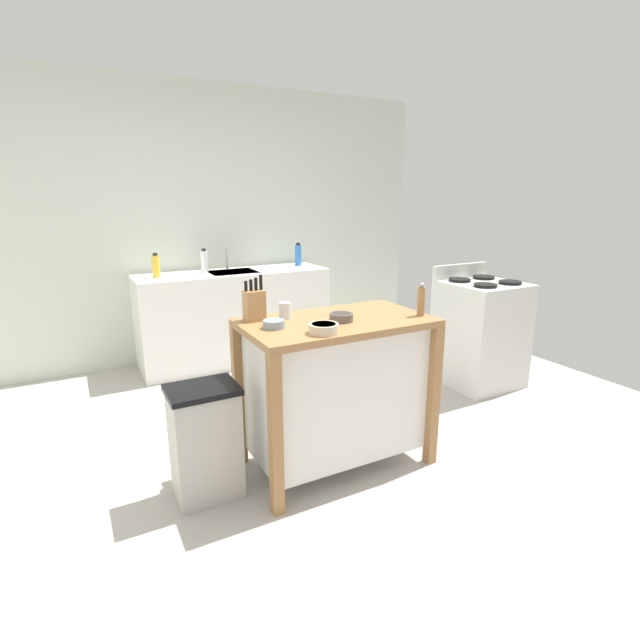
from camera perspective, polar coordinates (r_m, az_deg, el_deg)
The scene contains 16 objects.
ground_plane at distance 2.94m, azimuth -2.54°, elevation -17.79°, with size 6.03×6.03×0.00m, color #ADA8A0.
wall_back at distance 4.80m, azimuth -15.70°, elevation 10.88°, with size 5.03×0.10×2.60m, color silver.
kitchen_island at distance 2.81m, azimuth 1.95°, elevation -7.81°, with size 1.07×0.61×0.90m.
knife_block at distance 2.67m, azimuth -7.94°, elevation 1.88°, with size 0.11×0.09×0.25m.
bowl_stoneware_deep at distance 2.64m, azimuth 2.58°, elevation 0.38°, with size 0.13×0.13×0.04m.
bowl_ceramic_small at distance 2.40m, azimuth 0.45°, elevation -0.99°, with size 0.15×0.15×0.05m.
bowl_ceramic_wide at distance 2.51m, azimuth -5.55°, elevation -0.47°, with size 0.12×0.12×0.04m.
drinking_cup at distance 2.70m, azimuth -4.20°, elevation 1.17°, with size 0.07×0.07×0.09m.
pepper_grinder at distance 2.80m, azimuth 12.09°, elevation 2.36°, with size 0.04×0.04×0.20m.
trash_bin at distance 2.66m, azimuth -13.63°, elevation -14.08°, with size 0.36×0.28×0.63m.
sink_counter at distance 4.68m, azimuth -10.30°, elevation 0.46°, with size 1.79×0.60×0.88m.
sink_faucet at distance 4.71m, azimuth -11.15°, elevation 7.33°, with size 0.02×0.02×0.22m.
bottle_dish_soap at distance 4.88m, azimuth -2.65°, elevation 7.84°, with size 0.07×0.07×0.23m.
bottle_hand_soap at distance 4.60m, azimuth -13.77°, elevation 6.92°, with size 0.07×0.07×0.22m.
bottle_spray_cleaner at distance 4.40m, azimuth -19.16°, elevation 6.16°, with size 0.06×0.06×0.22m.
stove at distance 4.25m, azimuth 18.69°, elevation -1.46°, with size 0.60×0.60×1.00m.
Camera 1 is at (-1.06, -2.24, 1.58)m, focal length 26.54 mm.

